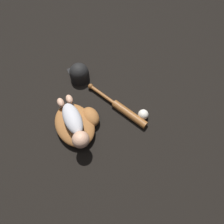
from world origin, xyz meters
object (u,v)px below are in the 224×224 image
baseball_cap (79,74)px  baseball_glove (77,123)px  baseball (143,115)px  baby_figure (75,124)px  baseball_bat (123,110)px

baseball_cap → baseball_glove: bearing=-10.4°
baseball_glove → baseball: baseball_glove is taller
baby_figure → baseball: baby_figure is taller
baby_figure → baseball: bearing=92.3°
baseball_bat → baseball: 0.14m
baseball → baseball_cap: 0.54m
baseball_glove → baseball: 0.43m
baseball_glove → baby_figure: baby_figure is taller
baseball_glove → baseball_bat: bearing=98.0°
baby_figure → baseball: 0.45m
baseball_cap → baseball: bearing=41.5°
baseball → baby_figure: bearing=-87.7°
baseball_glove → baby_figure: 0.10m
baseball_bat → baseball: (0.07, 0.12, 0.01)m
baseball → baseball_bat: bearing=-120.4°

